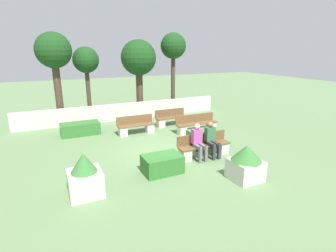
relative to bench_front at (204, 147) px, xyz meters
name	(u,v)px	position (x,y,z in m)	size (l,w,h in m)	color
ground_plane	(166,151)	(-1.13, 1.07, -0.35)	(60.00, 60.00, 0.00)	#607F51
perimeter_wall	(125,111)	(-1.13, 6.77, 0.12)	(11.89, 0.30, 0.94)	beige
bench_front	(204,147)	(0.00, 0.00, 0.00)	(2.14, 0.48, 0.88)	brown
bench_left_side	(197,125)	(1.36, 2.78, 0.00)	(2.16, 0.48, 0.88)	brown
bench_right_side	(171,119)	(0.73, 4.38, -0.02)	(1.74, 0.49, 0.88)	brown
bench_back	(136,127)	(-1.46, 3.80, -0.01)	(1.83, 0.49, 0.88)	brown
person_seated_man	(212,138)	(0.23, -0.14, 0.40)	(0.38, 0.63, 1.35)	#333338
person_seated_woman	(198,140)	(-0.36, -0.14, 0.40)	(0.38, 0.63, 1.36)	slate
hedge_block_near_left	(80,129)	(-3.94, 4.83, -0.06)	(1.81, 0.85, 0.59)	#33702D
hedge_block_near_right	(162,164)	(-2.03, -0.59, -0.05)	(1.28, 0.84, 0.60)	#33702D
hedge_block_mid_left	(203,139)	(0.53, 0.92, 0.00)	(1.17, 0.86, 0.70)	#3D7A38
planter_corner_left	(246,162)	(0.14, -2.16, 0.24)	(0.96, 0.96, 1.15)	beige
planter_corner_right	(85,176)	(-4.56, -0.95, 0.21)	(0.91, 0.91, 1.26)	beige
tree_leftmost	(54,53)	(-4.62, 7.45, 3.44)	(1.87, 1.87, 4.88)	#473828
tree_center_left	(86,62)	(-2.93, 8.10, 2.96)	(1.49, 1.49, 4.16)	#473828
tree_center_right	(139,59)	(0.10, 7.61, 3.06)	(2.14, 2.14, 4.58)	#473828
tree_rightmost	(173,48)	(2.49, 7.72, 3.72)	(1.64, 1.64, 5.03)	#473828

